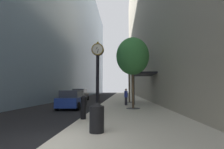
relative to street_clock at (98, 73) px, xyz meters
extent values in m
plane|color=black|center=(-0.57, 20.82, -2.79)|extent=(110.00, 110.00, 0.00)
cube|color=beige|center=(2.32, 23.82, -2.72)|extent=(5.78, 80.00, 0.14)
cube|color=#758EA8|center=(-11.58, 23.82, 13.24)|extent=(9.00, 80.00, 32.06)
cube|color=#A89E89|center=(9.71, 23.82, 17.25)|extent=(9.00, 80.00, 40.09)
cube|color=black|center=(0.00, 0.01, -2.47)|extent=(0.55, 0.55, 0.35)
cylinder|color=gold|center=(0.00, 0.01, -2.21)|extent=(0.39, 0.38, 0.18)
cylinder|color=black|center=(0.00, 0.01, -0.47)|extent=(0.22, 0.22, 3.29)
cylinder|color=black|center=(0.00, 0.01, 1.59)|extent=(0.84, 0.28, 0.84)
torus|color=gold|center=(0.00, -0.15, 1.59)|extent=(0.82, 0.05, 0.82)
cylinder|color=silver|center=(0.00, -0.14, 1.59)|extent=(0.69, 0.01, 0.69)
cylinder|color=silver|center=(0.00, 0.16, 1.59)|extent=(0.69, 0.01, 0.69)
sphere|color=gold|center=(0.00, 0.01, 2.09)|extent=(0.16, 0.16, 0.16)
cube|color=black|center=(-0.05, -0.15, 1.66)|extent=(0.12, 0.01, 0.16)
cube|color=black|center=(0.04, -0.15, 1.47)|extent=(0.10, 0.01, 0.26)
cylinder|color=black|center=(-0.34, -2.53, -2.16)|extent=(0.28, 0.28, 0.97)
sphere|color=black|center=(-0.34, -2.53, -1.60)|extent=(0.29, 0.29, 0.29)
cylinder|color=black|center=(-0.34, 2.56, -2.16)|extent=(0.28, 0.28, 0.97)
sphere|color=black|center=(-0.34, 2.56, -1.60)|extent=(0.29, 0.29, 0.29)
cylinder|color=#333335|center=(2.54, 2.30, -2.64)|extent=(1.10, 1.10, 0.02)
cylinder|color=brown|center=(2.54, 2.30, -1.03)|extent=(0.18, 0.18, 3.23)
ellipsoid|color=#387F3D|center=(2.54, 2.30, 1.58)|extent=(2.67, 2.67, 3.07)
cylinder|color=#333335|center=(2.54, 8.49, -2.64)|extent=(1.10, 1.10, 0.02)
cylinder|color=brown|center=(2.54, 8.49, -0.42)|extent=(0.18, 0.18, 4.46)
ellipsoid|color=#23602D|center=(2.54, 8.49, 2.90)|extent=(2.91, 2.91, 3.35)
cylinder|color=black|center=(0.74, -5.03, -2.19)|extent=(0.52, 0.52, 0.92)
cone|color=black|center=(0.74, -5.03, -1.68)|extent=(0.53, 0.53, 0.16)
cylinder|color=#23232D|center=(2.05, 5.02, -2.27)|extent=(0.31, 0.31, 0.75)
cylinder|color=navy|center=(2.05, 5.02, -1.59)|extent=(0.40, 0.40, 0.61)
sphere|color=beige|center=(2.05, 5.02, -1.18)|extent=(0.23, 0.23, 0.23)
cube|color=black|center=(4.01, 7.09, 0.55)|extent=(2.40, 3.60, 0.20)
cylinder|color=#333338|center=(2.89, 5.49, -1.05)|extent=(0.10, 0.10, 3.20)
cylinder|color=#333338|center=(2.89, 8.69, -1.05)|extent=(0.10, 0.10, 3.20)
cube|color=black|center=(-4.31, 12.23, -2.14)|extent=(1.91, 4.64, 0.85)
cube|color=#282D38|center=(-4.30, 12.00, -1.39)|extent=(1.63, 2.62, 0.69)
cylinder|color=black|center=(-5.24, 13.75, -2.47)|extent=(0.24, 0.65, 0.64)
cylinder|color=black|center=(-3.49, 13.81, -2.47)|extent=(0.24, 0.65, 0.64)
cylinder|color=black|center=(-5.13, 10.64, -2.47)|extent=(0.24, 0.65, 0.64)
cylinder|color=black|center=(-3.38, 10.70, -2.47)|extent=(0.24, 0.65, 0.64)
cube|color=navy|center=(-2.70, 3.26, -2.19)|extent=(1.87, 4.12, 0.75)
cube|color=#282D38|center=(-2.69, 3.06, -1.53)|extent=(1.60, 2.33, 0.62)
cylinder|color=black|center=(-3.61, 4.61, -2.47)|extent=(0.24, 0.65, 0.64)
cylinder|color=black|center=(-1.89, 4.67, -2.47)|extent=(0.24, 0.65, 0.64)
cylinder|color=black|center=(-3.51, 1.85, -2.47)|extent=(0.24, 0.65, 0.64)
cylinder|color=black|center=(-1.79, 1.91, -2.47)|extent=(0.24, 0.65, 0.64)
camera|label=1|loc=(1.62, -10.86, -1.14)|focal=25.98mm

